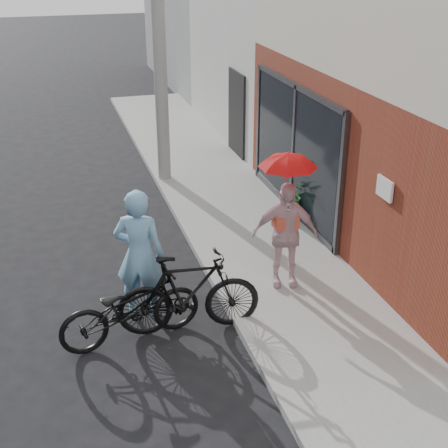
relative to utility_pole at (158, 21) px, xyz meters
name	(u,v)px	position (x,y,z in m)	size (l,w,h in m)	color
ground	(175,340)	(-1.10, -6.00, -3.50)	(80.00, 80.00, 0.00)	black
sidewalk	(267,252)	(1.00, -4.00, -3.44)	(2.20, 24.00, 0.12)	gray
curb	(203,261)	(-0.16, -4.00, -3.44)	(0.12, 24.00, 0.12)	#9E9E99
plaster_building	(359,0)	(6.10, 3.00, 0.00)	(8.00, 6.00, 7.00)	silver
utility_pole	(158,21)	(0.00, 0.00, 0.00)	(0.28, 0.28, 7.00)	#9E9E99
officer	(140,255)	(-1.40, -5.23, -2.51)	(0.72, 0.47, 1.98)	#7AB3DA
bike_left	(130,308)	(-1.66, -5.84, -2.98)	(0.69, 1.98, 1.04)	black
bike_right	(189,293)	(-0.84, -5.82, -2.90)	(0.56, 2.00, 1.20)	black
kimono_woman	(285,234)	(0.83, -5.15, -2.54)	(0.99, 0.41, 1.69)	beige
parasol	(288,159)	(0.83, -5.15, -1.33)	(0.82, 0.82, 0.72)	red
planter	(292,214)	(1.90, -2.88, -3.29)	(0.34, 0.34, 0.18)	black
potted_plant	(292,194)	(1.90, -2.88, -2.89)	(0.56, 0.48, 0.62)	#2E7431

